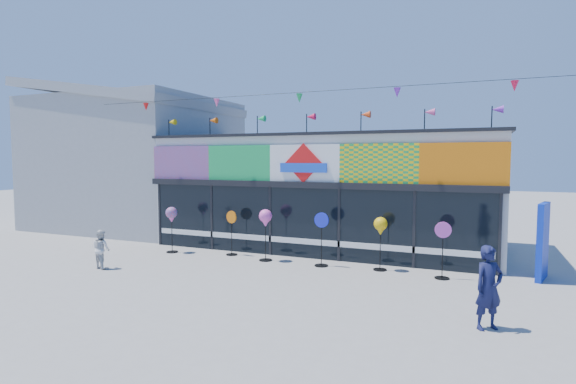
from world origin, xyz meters
The scene contains 12 objects.
ground centered at (0.00, 0.00, 0.00)m, with size 80.00×80.00×0.00m, color gray.
kite_shop centered at (0.00, 5.94, 2.05)m, with size 16.00×5.70×5.31m.
neighbour_building centered at (-10.00, 7.00, 3.20)m, with size 8.18×7.20×6.87m.
blue_sign centered at (6.84, 3.42, 1.04)m, with size 0.42×1.04×2.07m.
spinner_0 centered at (-4.51, 2.42, 1.27)m, with size 0.40×0.40×1.58m.
spinner_1 centered at (-2.39, 2.85, 0.79)m, with size 0.42×0.38×1.50m.
spinner_2 centered at (-0.97, 2.55, 1.31)m, with size 0.42×0.42×1.64m.
spinner_3 centered at (0.90, 2.55, 0.86)m, with size 0.46×0.42×1.63m.
spinner_4 centered at (2.64, 2.74, 1.25)m, with size 0.39×0.39×1.56m.
spinner_5 centered at (4.37, 2.47, 0.82)m, with size 0.43×0.39×1.55m.
adult_man centered at (5.45, -0.99, 0.80)m, with size 0.59×0.38×1.60m, color #13163D.
child centered at (-5.00, -0.26, 0.57)m, with size 0.56×0.32×1.15m, color silver.
Camera 1 is at (5.20, -10.15, 3.24)m, focal length 28.00 mm.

